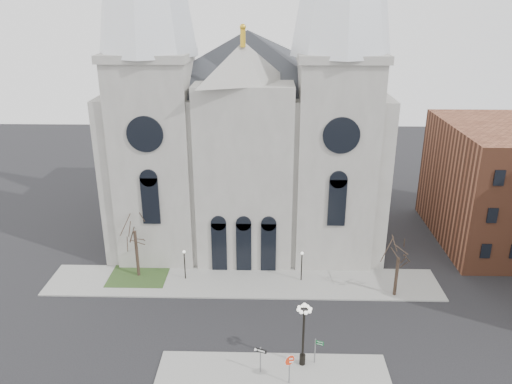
{
  "coord_description": "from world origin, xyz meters",
  "views": [
    {
      "loc": [
        2.49,
        -33.4,
        27.14
      ],
      "look_at": [
        1.43,
        8.0,
        11.18
      ],
      "focal_mm": 35.0,
      "sensor_mm": 36.0,
      "label": 1
    }
  ],
  "objects_px": {
    "stop_sign": "(290,363)",
    "one_way_sign": "(260,355)",
    "globe_lamp": "(304,326)",
    "street_name_sign": "(316,349)"
  },
  "relations": [
    {
      "from": "stop_sign",
      "to": "street_name_sign",
      "type": "distance_m",
      "value": 3.18
    },
    {
      "from": "stop_sign",
      "to": "globe_lamp",
      "type": "distance_m",
      "value": 2.96
    },
    {
      "from": "stop_sign",
      "to": "one_way_sign",
      "type": "height_order",
      "value": "stop_sign"
    },
    {
      "from": "stop_sign",
      "to": "one_way_sign",
      "type": "distance_m",
      "value": 2.47
    },
    {
      "from": "globe_lamp",
      "to": "street_name_sign",
      "type": "xyz_separation_m",
      "value": [
        1.06,
        0.15,
        -2.22
      ]
    },
    {
      "from": "one_way_sign",
      "to": "street_name_sign",
      "type": "bearing_deg",
      "value": 36.83
    },
    {
      "from": "one_way_sign",
      "to": "street_name_sign",
      "type": "relative_size",
      "value": 1.02
    },
    {
      "from": "stop_sign",
      "to": "globe_lamp",
      "type": "relative_size",
      "value": 0.45
    },
    {
      "from": "one_way_sign",
      "to": "street_name_sign",
      "type": "height_order",
      "value": "one_way_sign"
    },
    {
      "from": "stop_sign",
      "to": "street_name_sign",
      "type": "bearing_deg",
      "value": 35.3
    }
  ]
}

